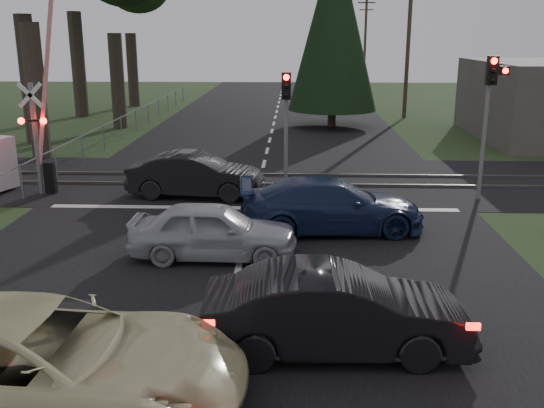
{
  "coord_description": "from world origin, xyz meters",
  "views": [
    {
      "loc": [
        1.31,
        -10.31,
        5.38
      ],
      "look_at": [
        0.76,
        4.13,
        1.3
      ],
      "focal_mm": 40.0,
      "sensor_mm": 36.0,
      "label": 1
    }
  ],
  "objects_px": {
    "silver_car": "(213,231)",
    "blue_sedan": "(331,205)",
    "traffic_signal_right": "(490,100)",
    "dark_car_far": "(196,175)",
    "crossing_signal": "(42,135)",
    "dark_hatchback": "(336,312)",
    "cream_coupe": "(36,364)",
    "utility_pole_far": "(365,40)",
    "traffic_signal_center": "(286,111)",
    "utility_pole_mid": "(408,44)"
  },
  "relations": [
    {
      "from": "utility_pole_mid",
      "to": "utility_pole_far",
      "type": "xyz_separation_m",
      "value": [
        0.0,
        25.0,
        0.0
      ]
    },
    {
      "from": "cream_coupe",
      "to": "blue_sedan",
      "type": "relative_size",
      "value": 1.18
    },
    {
      "from": "cream_coupe",
      "to": "dark_hatchback",
      "type": "bearing_deg",
      "value": -63.06
    },
    {
      "from": "traffic_signal_center",
      "to": "utility_pole_far",
      "type": "distance_m",
      "value": 44.99
    },
    {
      "from": "traffic_signal_right",
      "to": "dark_car_far",
      "type": "xyz_separation_m",
      "value": [
        -9.57,
        0.1,
        -2.57
      ]
    },
    {
      "from": "crossing_signal",
      "to": "dark_car_far",
      "type": "bearing_deg",
      "value": -2.35
    },
    {
      "from": "utility_pole_far",
      "to": "dark_hatchback",
      "type": "xyz_separation_m",
      "value": [
        -6.45,
        -55.74,
        -3.97
      ]
    },
    {
      "from": "crossing_signal",
      "to": "blue_sedan",
      "type": "height_order",
      "value": "crossing_signal"
    },
    {
      "from": "utility_pole_mid",
      "to": "cream_coupe",
      "type": "bearing_deg",
      "value": -108.3
    },
    {
      "from": "crossing_signal",
      "to": "dark_hatchback",
      "type": "relative_size",
      "value": 1.52
    },
    {
      "from": "utility_pole_far",
      "to": "blue_sedan",
      "type": "relative_size",
      "value": 1.76
    },
    {
      "from": "crossing_signal",
      "to": "blue_sedan",
      "type": "xyz_separation_m",
      "value": [
        9.63,
        -3.77,
        -1.31
      ]
    },
    {
      "from": "utility_pole_far",
      "to": "dark_car_far",
      "type": "relative_size",
      "value": 1.99
    },
    {
      "from": "utility_pole_far",
      "to": "dark_car_far",
      "type": "height_order",
      "value": "utility_pole_far"
    },
    {
      "from": "traffic_signal_center",
      "to": "cream_coupe",
      "type": "xyz_separation_m",
      "value": [
        -3.34,
        -13.45,
        -1.96
      ]
    },
    {
      "from": "cream_coupe",
      "to": "dark_car_far",
      "type": "relative_size",
      "value": 1.34
    },
    {
      "from": "crossing_signal",
      "to": "utility_pole_mid",
      "type": "distance_m",
      "value": 25.78
    },
    {
      "from": "utility_pole_far",
      "to": "silver_car",
      "type": "bearing_deg",
      "value": -100.15
    },
    {
      "from": "blue_sedan",
      "to": "dark_car_far",
      "type": "xyz_separation_m",
      "value": [
        -4.38,
        3.55,
        0.0
      ]
    },
    {
      "from": "silver_car",
      "to": "dark_car_far",
      "type": "distance_m",
      "value": 5.95
    },
    {
      "from": "silver_car",
      "to": "blue_sedan",
      "type": "bearing_deg",
      "value": -52.55
    },
    {
      "from": "utility_pole_far",
      "to": "cream_coupe",
      "type": "xyz_separation_m",
      "value": [
        -10.84,
        -57.78,
        -3.88
      ]
    },
    {
      "from": "traffic_signal_right",
      "to": "dark_car_far",
      "type": "height_order",
      "value": "traffic_signal_right"
    },
    {
      "from": "crossing_signal",
      "to": "dark_car_far",
      "type": "height_order",
      "value": "crossing_signal"
    },
    {
      "from": "traffic_signal_right",
      "to": "traffic_signal_center",
      "type": "bearing_deg",
      "value": 169.59
    },
    {
      "from": "crossing_signal",
      "to": "traffic_signal_right",
      "type": "xyz_separation_m",
      "value": [
        14.82,
        -0.31,
        1.26
      ]
    },
    {
      "from": "silver_car",
      "to": "blue_sedan",
      "type": "xyz_separation_m",
      "value": [
        3.03,
        2.24,
        0.04
      ]
    },
    {
      "from": "utility_pole_far",
      "to": "blue_sedan",
      "type": "bearing_deg",
      "value": -97.15
    },
    {
      "from": "crossing_signal",
      "to": "utility_pole_far",
      "type": "bearing_deg",
      "value": 70.77
    },
    {
      "from": "blue_sedan",
      "to": "dark_car_far",
      "type": "distance_m",
      "value": 5.64
    },
    {
      "from": "utility_pole_mid",
      "to": "silver_car",
      "type": "relative_size",
      "value": 2.19
    },
    {
      "from": "dark_hatchback",
      "to": "crossing_signal",
      "type": "bearing_deg",
      "value": 39.46
    },
    {
      "from": "silver_car",
      "to": "dark_car_far",
      "type": "xyz_separation_m",
      "value": [
        -1.35,
        5.79,
        0.04
      ]
    },
    {
      "from": "cream_coupe",
      "to": "utility_pole_mid",
      "type": "bearing_deg",
      "value": -16.24
    },
    {
      "from": "crossing_signal",
      "to": "utility_pole_mid",
      "type": "bearing_deg",
      "value": 52.03
    },
    {
      "from": "traffic_signal_center",
      "to": "dark_car_far",
      "type": "relative_size",
      "value": 0.91
    },
    {
      "from": "traffic_signal_right",
      "to": "utility_pole_mid",
      "type": "height_order",
      "value": "utility_pole_mid"
    },
    {
      "from": "dark_car_far",
      "to": "utility_pole_far",
      "type": "bearing_deg",
      "value": -7.73
    },
    {
      "from": "crossing_signal",
      "to": "cream_coupe",
      "type": "height_order",
      "value": "crossing_signal"
    },
    {
      "from": "traffic_signal_right",
      "to": "cream_coupe",
      "type": "bearing_deg",
      "value": -128.91
    },
    {
      "from": "blue_sedan",
      "to": "dark_car_far",
      "type": "height_order",
      "value": "dark_car_far"
    },
    {
      "from": "utility_pole_far",
      "to": "dark_car_far",
      "type": "distance_m",
      "value": 46.8
    },
    {
      "from": "utility_pole_mid",
      "to": "traffic_signal_center",
      "type": "bearing_deg",
      "value": -111.21
    },
    {
      "from": "traffic_signal_center",
      "to": "cream_coupe",
      "type": "relative_size",
      "value": 0.68
    },
    {
      "from": "traffic_signal_center",
      "to": "silver_car",
      "type": "height_order",
      "value": "traffic_signal_center"
    },
    {
      "from": "crossing_signal",
      "to": "traffic_signal_center",
      "type": "distance_m",
      "value": 8.36
    },
    {
      "from": "cream_coupe",
      "to": "dark_car_far",
      "type": "height_order",
      "value": "cream_coupe"
    },
    {
      "from": "crossing_signal",
      "to": "dark_hatchback",
      "type": "distance_m",
      "value": 14.12
    },
    {
      "from": "dark_hatchback",
      "to": "blue_sedan",
      "type": "bearing_deg",
      "value": -4.66
    },
    {
      "from": "cream_coupe",
      "to": "silver_car",
      "type": "relative_size",
      "value": 1.47
    }
  ]
}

